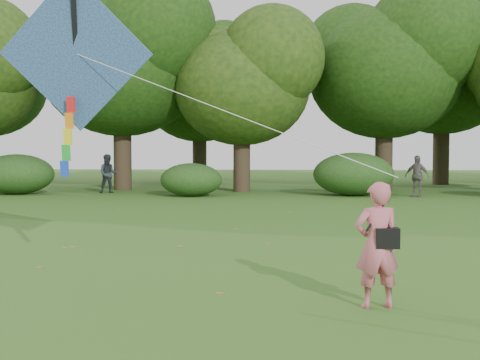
# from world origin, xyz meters

# --- Properties ---
(ground) EXTENTS (100.00, 100.00, 0.00)m
(ground) POSITION_xyz_m (0.00, 0.00, 0.00)
(ground) COLOR #265114
(ground) RESTS_ON ground
(man_kite_flyer) EXTENTS (0.66, 0.50, 1.63)m
(man_kite_flyer) POSITION_xyz_m (1.00, -0.70, 0.81)
(man_kite_flyer) COLOR #BF5A69
(man_kite_flyer) RESTS_ON ground
(bystander_left) EXTENTS (1.02, 0.90, 1.79)m
(bystander_left) POSITION_xyz_m (-8.04, 18.59, 0.89)
(bystander_left) COLOR #262C33
(bystander_left) RESTS_ON ground
(bystander_right) EXTENTS (1.10, 0.92, 1.76)m
(bystander_right) POSITION_xyz_m (5.60, 17.45, 0.88)
(bystander_right) COLOR #615A56
(bystander_right) RESTS_ON ground
(crossbody_bag) EXTENTS (0.43, 0.20, 0.68)m
(crossbody_bag) POSITION_xyz_m (1.11, -0.73, 0.92)
(crossbody_bag) COLOR black
(crossbody_bag) RESTS_ON ground
(flying_kite) EXTENTS (6.04, 2.29, 3.22)m
(flying_kite) POSITION_xyz_m (-3.52, 1.12, 3.53)
(flying_kite) COLOR #2949B3
(flying_kite) RESTS_ON ground
(tree_line) EXTENTS (54.70, 15.30, 9.48)m
(tree_line) POSITION_xyz_m (1.67, 22.88, 5.60)
(tree_line) COLOR #3A2D1E
(tree_line) RESTS_ON ground
(shrub_band) EXTENTS (39.15, 3.22, 1.88)m
(shrub_band) POSITION_xyz_m (-0.72, 17.60, 0.86)
(shrub_band) COLOR #264919
(shrub_band) RESTS_ON ground
(fallen_leaves) EXTENTS (11.70, 12.86, 0.01)m
(fallen_leaves) POSITION_xyz_m (-1.85, 4.49, 0.01)
(fallen_leaves) COLOR olive
(fallen_leaves) RESTS_ON ground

